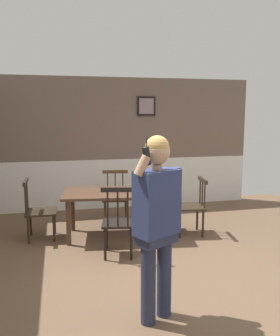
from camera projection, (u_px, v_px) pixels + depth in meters
name	position (u px, v px, depth m)	size (l,w,h in m)	color
ground_plane	(172.00, 280.00, 4.21)	(7.63, 7.63, 0.00)	brown
room_back_partition	(120.00, 146.00, 7.36)	(5.57, 0.17, 2.68)	#756056
dining_table	(117.00, 197.00, 5.63)	(1.76, 1.09, 0.73)	#4C3323
chair_near_window	(39.00, 210.00, 5.54)	(0.48, 0.48, 0.95)	#2D2319
chair_by_doorway	(118.00, 222.00, 4.84)	(0.51, 0.51, 1.00)	black
chair_at_table_head	(115.00, 197.00, 6.47)	(0.54, 0.54, 0.92)	#513823
chair_opposite_corner	(191.00, 206.00, 5.77)	(0.53, 0.53, 0.92)	#2D2319
person_figure	(157.00, 215.00, 3.26)	(0.51, 0.39, 1.76)	#282E49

